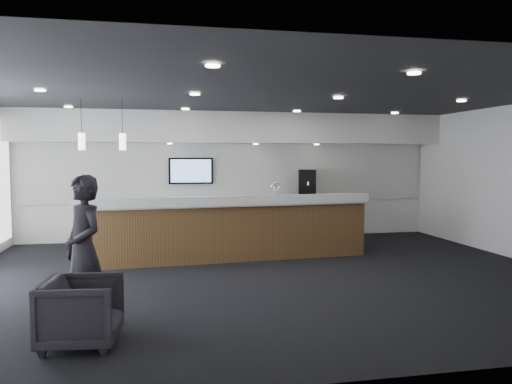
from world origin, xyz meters
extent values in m
plane|color=black|center=(0.00, 0.00, 0.00)|extent=(10.00, 10.00, 0.00)
cube|color=black|center=(0.00, 0.00, 3.00)|extent=(10.00, 8.00, 0.02)
cube|color=white|center=(0.00, 4.00, 1.50)|extent=(10.00, 0.02, 3.00)
cube|color=silver|center=(0.00, 3.55, 2.65)|extent=(10.00, 0.90, 0.70)
cube|color=silver|center=(0.00, 3.97, 1.60)|extent=(9.80, 0.06, 1.40)
cube|color=gray|center=(0.00, 3.64, 0.45)|extent=(5.00, 0.60, 0.90)
cube|color=silver|center=(0.00, 3.64, 0.93)|extent=(5.06, 0.66, 0.05)
cylinder|color=silver|center=(-2.00, 3.32, 0.50)|extent=(0.60, 0.02, 0.02)
cylinder|color=silver|center=(-1.00, 3.32, 0.50)|extent=(0.60, 0.02, 0.02)
cylinder|color=silver|center=(0.00, 3.32, 0.50)|extent=(0.60, 0.02, 0.02)
cylinder|color=silver|center=(1.00, 3.32, 0.50)|extent=(0.60, 0.02, 0.02)
cylinder|color=silver|center=(2.00, 3.32, 0.50)|extent=(0.60, 0.02, 0.02)
cube|color=black|center=(-1.00, 3.91, 1.65)|extent=(1.05, 0.07, 0.62)
cube|color=blue|center=(-1.00, 3.87, 1.65)|extent=(0.95, 0.01, 0.54)
cylinder|color=beige|center=(-2.40, 0.80, 2.25)|extent=(0.12, 0.12, 0.30)
cylinder|color=beige|center=(-3.10, 0.80, 2.25)|extent=(0.12, 0.12, 0.30)
cube|color=#4A3018|center=(-0.50, 1.49, 0.53)|extent=(5.53, 1.16, 1.05)
cube|color=silver|center=(-0.50, 1.49, 1.08)|extent=(5.62, 1.24, 0.06)
cube|color=silver|center=(-0.46, 1.06, 1.17)|extent=(5.57, 0.52, 0.18)
cylinder|color=silver|center=(0.50, 1.66, 1.25)|extent=(0.04, 0.04, 0.28)
torus|color=silver|center=(0.50, 1.60, 1.39)|extent=(0.19, 0.04, 0.19)
cube|color=black|center=(1.79, 3.61, 1.31)|extent=(0.52, 0.56, 0.72)
cube|color=silver|center=(1.79, 3.36, 0.96)|extent=(0.26, 0.12, 0.02)
cube|color=silver|center=(0.34, 3.52, 1.06)|extent=(0.17, 0.06, 0.23)
cube|color=silver|center=(1.07, 3.57, 1.09)|extent=(0.21, 0.03, 0.27)
imported|color=black|center=(-2.61, -2.63, 0.36)|extent=(0.86, 0.84, 0.72)
imported|color=black|center=(-2.68, -1.86, 0.88)|extent=(0.70, 0.77, 1.76)
imported|color=white|center=(1.37, 3.56, 0.99)|extent=(0.09, 0.09, 0.08)
imported|color=white|center=(1.23, 3.56, 0.99)|extent=(0.12, 0.12, 0.08)
imported|color=white|center=(1.09, 3.56, 0.99)|extent=(0.11, 0.11, 0.08)
imported|color=white|center=(0.95, 3.56, 0.99)|extent=(0.11, 0.11, 0.08)
imported|color=white|center=(0.81, 3.56, 0.99)|extent=(0.12, 0.12, 0.08)
camera|label=1|loc=(-1.83, -8.01, 1.97)|focal=35.00mm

